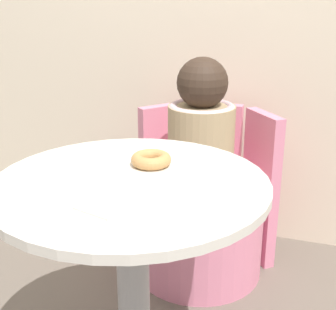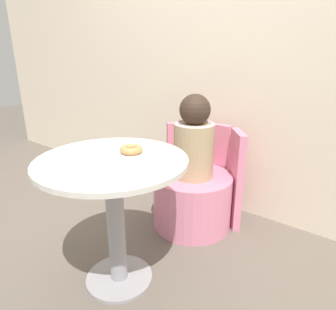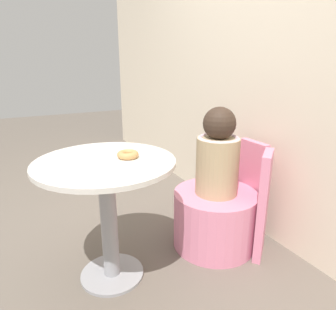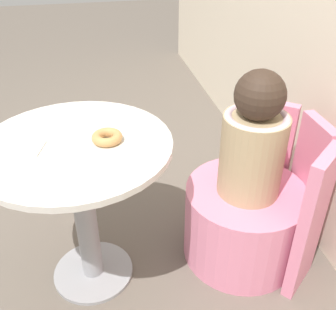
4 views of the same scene
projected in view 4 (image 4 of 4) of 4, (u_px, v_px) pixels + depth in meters
name	position (u px, v px, depth m)	size (l,w,h in m)	color
ground_plane	(97.00, 269.00, 1.86)	(12.00, 12.00, 0.00)	#665B51
round_table	(80.00, 182.00, 1.55)	(0.74, 0.74, 0.71)	#99999E
tub_chair	(243.00, 222.00, 1.86)	(0.55, 0.55, 0.38)	pink
booth_backrest	(293.00, 190.00, 1.81)	(0.65, 0.24, 0.69)	pink
child_figure	(254.00, 141.00, 1.61)	(0.27, 0.27, 0.56)	tan
donut	(107.00, 137.00, 1.46)	(0.11, 0.11, 0.04)	tan
paper_napkin	(28.00, 148.00, 1.42)	(0.13, 0.13, 0.01)	silver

